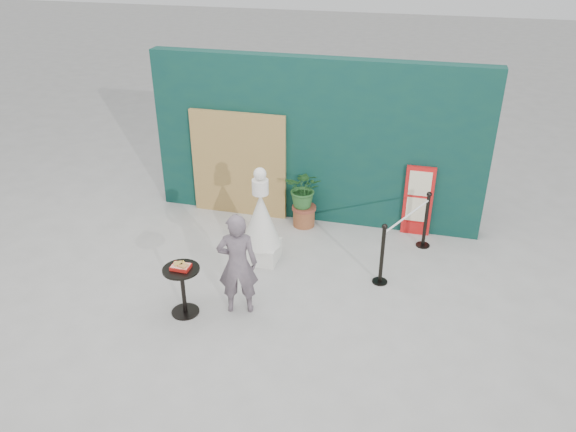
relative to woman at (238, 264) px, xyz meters
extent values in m
plane|color=#ADAAA5|center=(0.43, -0.05, -0.78)|extent=(60.00, 60.00, 0.00)
cube|color=#0A312E|center=(0.43, 3.10, 0.72)|extent=(6.00, 0.30, 3.00)
cube|color=tan|center=(-0.97, 2.89, 0.22)|extent=(1.80, 0.08, 2.00)
imported|color=slate|center=(0.00, 0.00, 0.00)|extent=(0.65, 0.51, 1.55)
cube|color=red|center=(2.33, 2.91, -0.13)|extent=(0.50, 0.06, 1.30)
cube|color=beige|center=(2.33, 2.88, 0.22)|extent=(0.38, 0.02, 0.45)
cube|color=beige|center=(2.33, 2.88, -0.28)|extent=(0.38, 0.02, 0.45)
cube|color=red|center=(2.33, 2.88, -0.63)|extent=(0.38, 0.02, 0.18)
cube|color=silver|center=(-0.08, 1.39, -0.63)|extent=(0.55, 0.55, 0.30)
cone|color=silver|center=(-0.08, 1.39, -0.02)|extent=(0.64, 0.64, 0.90)
cylinder|color=white|center=(-0.08, 1.39, 0.55)|extent=(0.26, 0.26, 0.24)
sphere|color=white|center=(-0.08, 1.39, 0.77)|extent=(0.20, 0.20, 0.20)
cylinder|color=black|center=(-0.73, -0.27, -0.77)|extent=(0.40, 0.40, 0.02)
cylinder|color=black|center=(-0.73, -0.27, -0.42)|extent=(0.06, 0.06, 0.72)
cylinder|color=black|center=(-0.73, -0.27, -0.04)|extent=(0.52, 0.52, 0.03)
cube|color=#AD1712|center=(-0.73, -0.27, 0.00)|extent=(0.26, 0.19, 0.05)
cube|color=red|center=(-0.73, -0.27, 0.03)|extent=(0.24, 0.17, 0.00)
cube|color=#DCA750|center=(-0.77, -0.26, 0.04)|extent=(0.15, 0.14, 0.02)
cube|color=#E0A152|center=(-0.68, -0.29, 0.04)|extent=(0.13, 0.13, 0.02)
cone|color=yellow|center=(-0.71, -0.22, 0.06)|extent=(0.06, 0.06, 0.06)
cylinder|color=#975431|center=(0.32, 2.71, -0.61)|extent=(0.40, 0.40, 0.33)
cylinder|color=brown|center=(0.32, 2.71, -0.42)|extent=(0.44, 0.44, 0.06)
imported|color=#275B27|center=(0.32, 2.71, -0.03)|extent=(0.66, 0.57, 0.73)
cylinder|color=black|center=(1.89, 1.21, -0.77)|extent=(0.24, 0.24, 0.02)
cylinder|color=black|center=(1.89, 1.21, -0.30)|extent=(0.06, 0.06, 0.96)
sphere|color=black|center=(1.89, 1.21, 0.21)|extent=(0.09, 0.09, 0.09)
cylinder|color=black|center=(2.49, 2.51, -0.77)|extent=(0.24, 0.24, 0.02)
cylinder|color=black|center=(2.49, 2.51, -0.30)|extent=(0.06, 0.06, 0.96)
sphere|color=black|center=(2.49, 2.51, 0.21)|extent=(0.09, 0.09, 0.09)
cylinder|color=white|center=(2.19, 1.86, 0.10)|extent=(0.63, 1.31, 0.03)
camera|label=1|loc=(2.34, -6.19, 4.24)|focal=35.00mm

